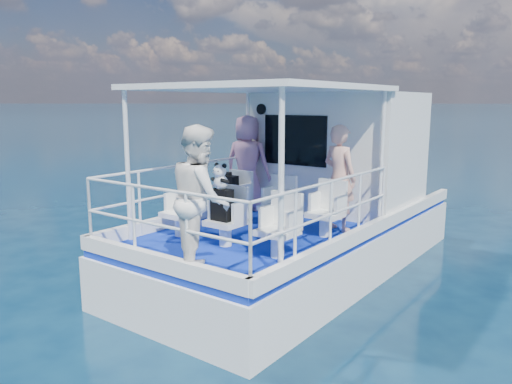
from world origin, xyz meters
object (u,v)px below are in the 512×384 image
(passenger_port_fwd, at_px, (247,163))
(backpack_center, at_px, (222,205))
(panda, at_px, (221,176))
(passenger_stbd_aft, at_px, (200,199))

(passenger_port_fwd, distance_m, backpack_center, 2.55)
(passenger_port_fwd, relative_size, backpack_center, 3.97)
(passenger_port_fwd, xyz_separation_m, panda, (1.23, -2.21, 0.12))
(passenger_port_fwd, height_order, panda, passenger_port_fwd)
(panda, bearing_deg, passenger_port_fwd, 119.14)
(passenger_stbd_aft, height_order, backpack_center, passenger_stbd_aft)
(passenger_stbd_aft, bearing_deg, backpack_center, -21.58)
(passenger_port_fwd, xyz_separation_m, backpack_center, (1.24, -2.20, -0.29))
(backpack_center, bearing_deg, passenger_stbd_aft, -64.35)
(panda, bearing_deg, backpack_center, 57.35)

